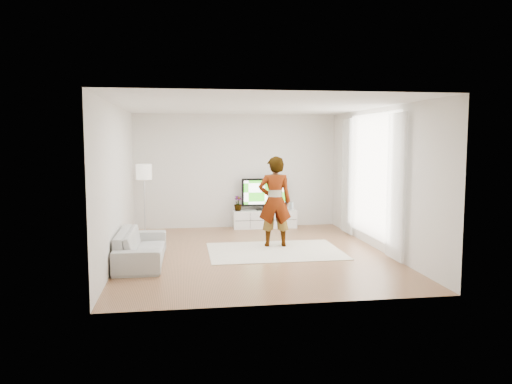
{
  "coord_description": "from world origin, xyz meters",
  "views": [
    {
      "loc": [
        -1.34,
        -9.3,
        2.18
      ],
      "look_at": [
        0.11,
        0.4,
        1.14
      ],
      "focal_mm": 35.0,
      "sensor_mm": 36.0,
      "label": 1
    }
  ],
  "objects": [
    {
      "name": "ceiling",
      "position": [
        0.0,
        0.0,
        2.8
      ],
      "size": [
        6.0,
        6.0,
        0.0
      ],
      "primitive_type": "plane",
      "color": "white",
      "rests_on": "wall_back"
    },
    {
      "name": "television",
      "position": [
        0.68,
        2.79,
        0.87
      ],
      "size": [
        1.13,
        0.22,
        0.79
      ],
      "color": "black",
      "rests_on": "media_console"
    },
    {
      "name": "game_console",
      "position": [
        1.36,
        2.76,
        0.54
      ],
      "size": [
        0.08,
        0.15,
        0.2
      ],
      "rotation": [
        0.0,
        0.0,
        0.24
      ],
      "color": "white",
      "rests_on": "media_console"
    },
    {
      "name": "window",
      "position": [
        2.48,
        0.3,
        1.45
      ],
      "size": [
        0.01,
        2.6,
        2.5
      ],
      "primitive_type": "cube",
      "color": "white",
      "rests_on": "wall_right"
    },
    {
      "name": "potted_plant",
      "position": [
        0.01,
        2.77,
        0.62
      ],
      "size": [
        0.27,
        0.27,
        0.36
      ],
      "primitive_type": "imported",
      "rotation": [
        0.0,
        0.0,
        0.42
      ],
      "color": "#3F7238",
      "rests_on": "media_console"
    },
    {
      "name": "sofa",
      "position": [
        -2.07,
        -0.42,
        0.29
      ],
      "size": [
        0.81,
        2.01,
        0.58
      ],
      "primitive_type": "imported",
      "rotation": [
        0.0,
        0.0,
        1.56
      ],
      "color": "#AEAEA9",
      "rests_on": "floor"
    },
    {
      "name": "floor",
      "position": [
        0.0,
        0.0,
        0.0
      ],
      "size": [
        6.0,
        6.0,
        0.0
      ],
      "primitive_type": "plane",
      "color": "#A46E4A",
      "rests_on": "ground"
    },
    {
      "name": "player",
      "position": [
        0.52,
        0.57,
        0.93
      ],
      "size": [
        0.7,
        0.49,
        1.83
      ],
      "primitive_type": "imported",
      "rotation": [
        0.0,
        0.0,
        3.06
      ],
      "color": "#334772",
      "rests_on": "rug"
    },
    {
      "name": "wall_right",
      "position": [
        2.5,
        0.0,
        1.4
      ],
      "size": [
        0.02,
        6.0,
        2.8
      ],
      "primitive_type": "cube",
      "color": "silver",
      "rests_on": "floor"
    },
    {
      "name": "curtain_near",
      "position": [
        2.4,
        -1.0,
        1.35
      ],
      "size": [
        0.04,
        0.7,
        2.6
      ],
      "primitive_type": "cube",
      "color": "white",
      "rests_on": "floor"
    },
    {
      "name": "wall_front",
      "position": [
        0.0,
        -3.0,
        1.4
      ],
      "size": [
        5.0,
        0.02,
        2.8
      ],
      "primitive_type": "cube",
      "color": "silver",
      "rests_on": "floor"
    },
    {
      "name": "rug",
      "position": [
        0.44,
        0.12,
        0.01
      ],
      "size": [
        2.58,
        1.86,
        0.01
      ],
      "primitive_type": "cube",
      "rotation": [
        0.0,
        0.0,
        -0.0
      ],
      "color": "beige",
      "rests_on": "floor"
    },
    {
      "name": "floor_lamp",
      "position": [
        -2.2,
        2.42,
        1.37
      ],
      "size": [
        0.36,
        0.36,
        1.61
      ],
      "color": "silver",
      "rests_on": "floor"
    },
    {
      "name": "media_console",
      "position": [
        0.68,
        2.76,
        0.22
      ],
      "size": [
        1.56,
        0.44,
        0.44
      ],
      "color": "white",
      "rests_on": "floor"
    },
    {
      "name": "wall_back",
      "position": [
        0.0,
        3.0,
        1.4
      ],
      "size": [
        5.0,
        0.02,
        2.8
      ],
      "primitive_type": "cube",
      "color": "silver",
      "rests_on": "floor"
    },
    {
      "name": "curtain_far",
      "position": [
        2.4,
        1.6,
        1.35
      ],
      "size": [
        0.04,
        0.7,
        2.6
      ],
      "primitive_type": "cube",
      "color": "white",
      "rests_on": "floor"
    },
    {
      "name": "wall_left",
      "position": [
        -2.5,
        0.0,
        1.4
      ],
      "size": [
        0.02,
        6.0,
        2.8
      ],
      "primitive_type": "cube",
      "color": "silver",
      "rests_on": "floor"
    }
  ]
}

